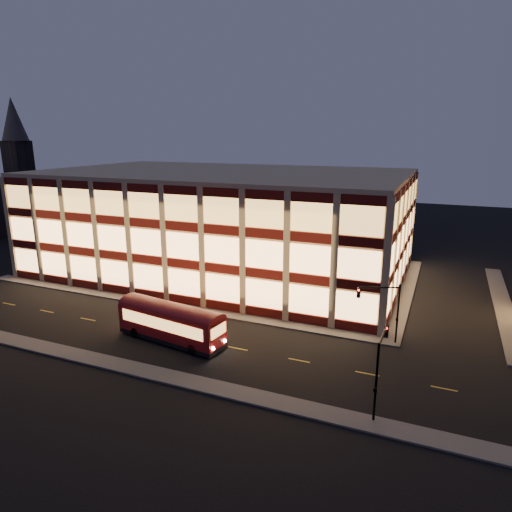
% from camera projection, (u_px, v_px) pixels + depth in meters
% --- Properties ---
extents(ground, '(200.00, 200.00, 0.00)m').
position_uv_depth(ground, '(181.00, 311.00, 51.89)').
color(ground, black).
rests_on(ground, ground).
extents(sidewalk_office_south, '(54.00, 2.00, 0.15)m').
position_uv_depth(sidewalk_office_south, '(163.00, 304.00, 53.89)').
color(sidewalk_office_south, '#514F4C').
rests_on(sidewalk_office_south, ground).
extents(sidewalk_office_east, '(2.00, 30.00, 0.15)m').
position_uv_depth(sidewalk_office_east, '(406.00, 291.00, 58.39)').
color(sidewalk_office_east, '#514F4C').
rests_on(sidewalk_office_east, ground).
extents(sidewalk_tower_west, '(2.00, 30.00, 0.15)m').
position_uv_depth(sidewalk_tower_west, '(502.00, 303.00, 54.26)').
color(sidewalk_tower_west, '#514F4C').
rests_on(sidewalk_tower_west, ground).
extents(sidewalk_near, '(100.00, 2.00, 0.15)m').
position_uv_depth(sidewalk_near, '(102.00, 361.00, 40.30)').
color(sidewalk_near, '#514F4C').
rests_on(sidewalk_near, ground).
extents(office_building, '(50.45, 30.45, 14.50)m').
position_uv_depth(office_building, '(224.00, 221.00, 66.17)').
color(office_building, tan).
rests_on(office_building, ground).
extents(church_tower, '(5.00, 5.00, 18.00)m').
position_uv_depth(church_tower, '(21.00, 179.00, 111.43)').
color(church_tower, '#2D2621').
rests_on(church_tower, ground).
extents(church_spire, '(6.00, 6.00, 10.00)m').
position_uv_depth(church_spire, '(13.00, 119.00, 107.81)').
color(church_spire, '#4C473F').
rests_on(church_spire, church_tower).
extents(traffic_signal_far, '(3.79, 1.87, 6.00)m').
position_uv_depth(traffic_signal_far, '(384.00, 304.00, 42.72)').
color(traffic_signal_far, black).
rests_on(traffic_signal_far, ground).
extents(traffic_signal_near, '(0.32, 4.45, 6.00)m').
position_uv_depth(traffic_signal_near, '(380.00, 359.00, 32.20)').
color(traffic_signal_near, black).
rests_on(traffic_signal_near, ground).
extents(trolley_bus, '(11.55, 4.42, 3.82)m').
position_uv_depth(trolley_bus, '(171.00, 320.00, 43.93)').
color(trolley_bus, maroon).
rests_on(trolley_bus, ground).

